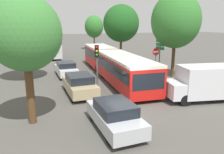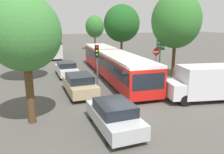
{
  "view_description": "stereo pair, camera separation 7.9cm",
  "coord_description": "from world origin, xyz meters",
  "px_view_note": "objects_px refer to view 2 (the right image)",
  "views": [
    {
      "loc": [
        -5.57,
        -10.74,
        4.98
      ],
      "look_at": [
        0.2,
        3.58,
        1.2
      ],
      "focal_mm": 35.0,
      "sensor_mm": 36.0,
      "label": 1
    },
    {
      "loc": [
        -5.5,
        -10.77,
        4.98
      ],
      "look_at": [
        0.2,
        3.58,
        1.2
      ],
      "focal_mm": 35.0,
      "sensor_mm": 36.0,
      "label": 2
    }
  ],
  "objects_px": {
    "city_bus_rear": "(49,47)",
    "tree_right_mid": "(121,24)",
    "traffic_light": "(97,57)",
    "direction_sign_post": "(160,49)",
    "tree_right_far": "(95,27)",
    "white_van": "(207,82)",
    "tree_left_near": "(23,36)",
    "tree_left_mid": "(23,20)",
    "articulated_bus": "(112,62)",
    "tree_right_near": "(176,20)",
    "queued_car_white": "(66,69)",
    "no_entry_sign": "(156,58)",
    "queued_car_tan": "(79,84)",
    "queued_car_silver": "(114,115)"
  },
  "relations": [
    {
      "from": "traffic_light",
      "to": "tree_left_mid",
      "type": "xyz_separation_m",
      "value": [
        -5.08,
        4.35,
        2.79
      ]
    },
    {
      "from": "traffic_light",
      "to": "tree_right_near",
      "type": "distance_m",
      "value": 8.44
    },
    {
      "from": "direction_sign_post",
      "to": "tree_left_near",
      "type": "distance_m",
      "value": 14.57
    },
    {
      "from": "no_entry_sign",
      "to": "city_bus_rear",
      "type": "bearing_deg",
      "value": -157.74
    },
    {
      "from": "tree_right_near",
      "to": "tree_right_mid",
      "type": "distance_m",
      "value": 12.83
    },
    {
      "from": "queued_car_white",
      "to": "no_entry_sign",
      "type": "distance_m",
      "value": 8.64
    },
    {
      "from": "queued_car_tan",
      "to": "queued_car_white",
      "type": "distance_m",
      "value": 6.11
    },
    {
      "from": "white_van",
      "to": "tree_right_mid",
      "type": "xyz_separation_m",
      "value": [
        2.33,
        19.12,
        3.65
      ]
    },
    {
      "from": "city_bus_rear",
      "to": "tree_right_mid",
      "type": "relative_size",
      "value": 1.47
    },
    {
      "from": "direction_sign_post",
      "to": "city_bus_rear",
      "type": "bearing_deg",
      "value": -61.92
    },
    {
      "from": "traffic_light",
      "to": "tree_right_mid",
      "type": "xyz_separation_m",
      "value": [
        8.2,
        13.8,
        2.39
      ]
    },
    {
      "from": "tree_left_mid",
      "to": "tree_right_mid",
      "type": "distance_m",
      "value": 16.3
    },
    {
      "from": "tree_left_near",
      "to": "tree_right_mid",
      "type": "relative_size",
      "value": 0.83
    },
    {
      "from": "city_bus_rear",
      "to": "tree_left_mid",
      "type": "height_order",
      "value": "tree_left_mid"
    },
    {
      "from": "tree_left_near",
      "to": "traffic_light",
      "type": "bearing_deg",
      "value": 42.8
    },
    {
      "from": "traffic_light",
      "to": "tree_left_mid",
      "type": "bearing_deg",
      "value": -111.04
    },
    {
      "from": "articulated_bus",
      "to": "city_bus_rear",
      "type": "bearing_deg",
      "value": -160.12
    },
    {
      "from": "traffic_light",
      "to": "tree_right_mid",
      "type": "bearing_deg",
      "value": 168.84
    },
    {
      "from": "articulated_bus",
      "to": "tree_right_near",
      "type": "xyz_separation_m",
      "value": [
        5.29,
        -2.45,
        3.85
      ]
    },
    {
      "from": "queued_car_silver",
      "to": "tree_left_mid",
      "type": "bearing_deg",
      "value": 18.77
    },
    {
      "from": "city_bus_rear",
      "to": "tree_right_mid",
      "type": "bearing_deg",
      "value": -121.53
    },
    {
      "from": "tree_right_near",
      "to": "tree_right_far",
      "type": "relative_size",
      "value": 1.19
    },
    {
      "from": "articulated_bus",
      "to": "city_bus_rear",
      "type": "relative_size",
      "value": 1.47
    },
    {
      "from": "direction_sign_post",
      "to": "tree_left_mid",
      "type": "distance_m",
      "value": 12.91
    },
    {
      "from": "queued_car_silver",
      "to": "traffic_light",
      "type": "relative_size",
      "value": 1.19
    },
    {
      "from": "traffic_light",
      "to": "tree_right_far",
      "type": "xyz_separation_m",
      "value": [
        7.83,
        25.66,
        1.93
      ]
    },
    {
      "from": "tree_left_near",
      "to": "tree_left_mid",
      "type": "distance_m",
      "value": 9.13
    },
    {
      "from": "direction_sign_post",
      "to": "tree_right_far",
      "type": "height_order",
      "value": "tree_right_far"
    },
    {
      "from": "tree_right_near",
      "to": "city_bus_rear",
      "type": "bearing_deg",
      "value": 116.61
    },
    {
      "from": "city_bus_rear",
      "to": "white_van",
      "type": "distance_m",
      "value": 26.26
    },
    {
      "from": "articulated_bus",
      "to": "traffic_light",
      "type": "bearing_deg",
      "value": -31.8
    },
    {
      "from": "queued_car_silver",
      "to": "tree_right_near",
      "type": "height_order",
      "value": "tree_right_near"
    },
    {
      "from": "articulated_bus",
      "to": "white_van",
      "type": "relative_size",
      "value": 3.13
    },
    {
      "from": "tree_right_mid",
      "to": "tree_right_far",
      "type": "distance_m",
      "value": 11.88
    },
    {
      "from": "direction_sign_post",
      "to": "tree_right_mid",
      "type": "height_order",
      "value": "tree_right_mid"
    },
    {
      "from": "queued_car_tan",
      "to": "tree_right_mid",
      "type": "distance_m",
      "value": 18.27
    },
    {
      "from": "queued_car_white",
      "to": "white_van",
      "type": "distance_m",
      "value": 12.78
    },
    {
      "from": "queued_car_silver",
      "to": "direction_sign_post",
      "type": "height_order",
      "value": "direction_sign_post"
    },
    {
      "from": "queued_car_silver",
      "to": "tree_right_mid",
      "type": "xyz_separation_m",
      "value": [
        9.6,
        20.71,
        4.18
      ]
    },
    {
      "from": "white_van",
      "to": "tree_left_mid",
      "type": "distance_m",
      "value": 15.16
    },
    {
      "from": "tree_right_near",
      "to": "queued_car_silver",
      "type": "bearing_deg",
      "value": -139.73
    },
    {
      "from": "tree_left_near",
      "to": "tree_right_mid",
      "type": "xyz_separation_m",
      "value": [
        13.31,
        18.53,
        0.46
      ]
    },
    {
      "from": "traffic_light",
      "to": "tree_right_far",
      "type": "distance_m",
      "value": 26.9
    },
    {
      "from": "tree_left_near",
      "to": "tree_right_far",
      "type": "bearing_deg",
      "value": 66.94
    },
    {
      "from": "tree_right_near",
      "to": "direction_sign_post",
      "type": "bearing_deg",
      "value": 108.75
    },
    {
      "from": "city_bus_rear",
      "to": "direction_sign_post",
      "type": "relative_size",
      "value": 3.15
    },
    {
      "from": "direction_sign_post",
      "to": "tree_left_mid",
      "type": "height_order",
      "value": "tree_left_mid"
    },
    {
      "from": "no_entry_sign",
      "to": "tree_right_far",
      "type": "bearing_deg",
      "value": 175.96
    },
    {
      "from": "traffic_light",
      "to": "tree_right_near",
      "type": "bearing_deg",
      "value": 116.6
    },
    {
      "from": "direction_sign_post",
      "to": "tree_right_near",
      "type": "relative_size",
      "value": 0.46
    }
  ]
}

